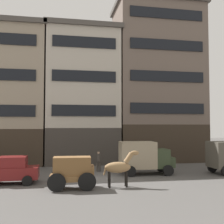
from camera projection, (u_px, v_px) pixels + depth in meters
name	position (u px, v px, depth m)	size (l,w,h in m)	color
ground_plane	(94.00, 179.00, 19.85)	(120.00, 120.00, 0.00)	#4C4947
building_far_left	(0.00, 94.00, 28.24)	(9.70, 6.48, 14.34)	#33281E
building_center_left	(82.00, 95.00, 29.77)	(7.99, 6.48, 14.42)	#38332D
building_center_right	(158.00, 82.00, 31.42)	(10.05, 6.48, 17.95)	#33281E
cargo_wagon	(73.00, 170.00, 16.94)	(2.96, 1.61, 1.98)	brown
draft_horse	(119.00, 167.00, 17.48)	(2.35, 0.67, 2.30)	#937047
delivery_truck_near	(144.00, 157.00, 22.03)	(4.44, 2.33, 2.62)	#2D3823
sedan_dark	(11.00, 170.00, 18.41)	(3.71, 1.87, 1.83)	maroon
pedestrian_officer	(98.00, 160.00, 23.37)	(0.44, 0.44, 1.79)	#38332D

